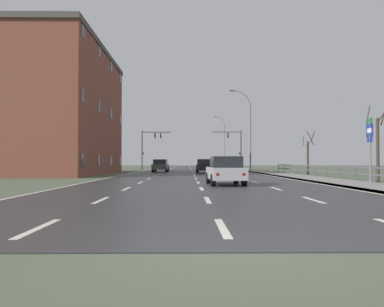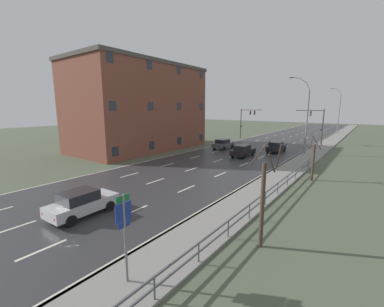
{
  "view_description": "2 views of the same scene",
  "coord_description": "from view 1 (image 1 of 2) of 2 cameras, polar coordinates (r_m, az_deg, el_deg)",
  "views": [
    {
      "loc": [
        -0.68,
        -5.47,
        1.29
      ],
      "look_at": [
        -0.01,
        46.56,
        2.38
      ],
      "focal_mm": 36.53,
      "sensor_mm": 36.0,
      "label": 1
    },
    {
      "loc": [
        15.16,
        8.62,
        6.44
      ],
      "look_at": [
        0.0,
        29.06,
        1.72
      ],
      "focal_mm": 23.04,
      "sensor_mm": 36.0,
      "label": 2
    }
  ],
  "objects": [
    {
      "name": "car_near_right",
      "position": [
        48.28,
        -4.61,
        -1.77
      ],
      "size": [
        1.98,
        4.17,
        1.57
      ],
      "rotation": [
        0.0,
        0.0,
        -0.04
      ],
      "color": "#474C51",
      "rests_on": "ground"
    },
    {
      "name": "bare_tree_near",
      "position": [
        27.41,
        25.48,
        1.02
      ],
      "size": [
        1.58,
        1.24,
        4.99
      ],
      "color": "#423328",
      "rests_on": "ground"
    },
    {
      "name": "road_asphalt_strip",
      "position": [
        65.48,
        -0.14,
        -2.32
      ],
      "size": [
        14.0,
        120.0,
        0.03
      ],
      "color": "#303033",
      "rests_on": "ground"
    },
    {
      "name": "street_lamp_distant",
      "position": [
        86.47,
        4.67,
        1.61
      ],
      "size": [
        2.46,
        0.24,
        11.29
      ],
      "color": "slate",
      "rests_on": "ground"
    },
    {
      "name": "car_far_left",
      "position": [
        21.53,
        4.9,
        -2.48
      ],
      "size": [
        1.97,
        4.17,
        1.57
      ],
      "rotation": [
        0.0,
        0.0,
        0.04
      ],
      "color": "#B7B7BC",
      "rests_on": "ground"
    },
    {
      "name": "car_near_left",
      "position": [
        44.24,
        1.84,
        -1.83
      ],
      "size": [
        2.01,
        4.19,
        1.57
      ],
      "rotation": [
        0.0,
        0.0,
        -0.06
      ],
      "color": "black",
      "rests_on": "ground"
    },
    {
      "name": "sidewalk_right",
      "position": [
        66.12,
        7.19,
        -2.26
      ],
      "size": [
        3.0,
        120.0,
        0.12
      ],
      "color": "gray",
      "rests_on": "ground"
    },
    {
      "name": "traffic_signal_left",
      "position": [
        63.02,
        -6.3,
        1.52
      ],
      "size": [
        4.7,
        0.36,
        6.28
      ],
      "color": "#38383A",
      "rests_on": "ground"
    },
    {
      "name": "bare_tree_mid",
      "position": [
        39.58,
        16.57,
        -0.28
      ],
      "size": [
        1.1,
        1.19,
        4.23
      ],
      "color": "#423328",
      "rests_on": "ground"
    },
    {
      "name": "highway_sign",
      "position": [
        21.24,
        24.55,
        1.46
      ],
      "size": [
        0.09,
        0.68,
        3.48
      ],
      "color": "slate",
      "rests_on": "ground"
    },
    {
      "name": "traffic_signal_right",
      "position": [
        62.37,
        6.43,
        1.37
      ],
      "size": [
        4.68,
        0.36,
        6.27
      ],
      "color": "#38383A",
      "rests_on": "ground"
    },
    {
      "name": "brick_building",
      "position": [
        43.29,
        -19.7,
        5.82
      ],
      "size": [
        11.21,
        20.71,
        13.03
      ],
      "color": "brown",
      "rests_on": "ground"
    },
    {
      "name": "street_lamp_midground",
      "position": [
        51.51,
        8.31,
        3.15
      ],
      "size": [
        2.83,
        0.24,
        10.67
      ],
      "color": "slate",
      "rests_on": "ground"
    },
    {
      "name": "guardrail",
      "position": [
        30.03,
        19.81,
        -2.24
      ],
      "size": [
        0.07,
        33.37,
        1.0
      ],
      "color": "#515459",
      "rests_on": "ground"
    },
    {
      "name": "car_far_right",
      "position": [
        50.39,
        4.4,
        -1.75
      ],
      "size": [
        1.84,
        4.1,
        1.57
      ],
      "rotation": [
        0.0,
        0.0,
        -0.0
      ],
      "color": "black",
      "rests_on": "ground"
    },
    {
      "name": "ground_plane",
      "position": [
        53.5,
        -0.01,
        -2.65
      ],
      "size": [
        160.0,
        160.0,
        0.12
      ],
      "color": "#4C5642"
    }
  ]
}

